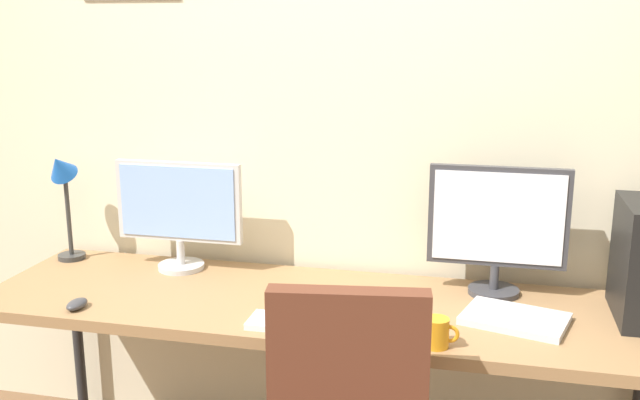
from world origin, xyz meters
TOP-DOWN VIEW (x-y plane):
  - wall_back at (-0.00, 1.02)m, footprint 4.78×0.11m
  - desk at (0.00, 0.60)m, footprint 2.38×0.68m
  - monitor_left at (-0.60, 0.81)m, footprint 0.51×0.18m
  - monitor_right at (0.60, 0.81)m, footprint 0.48×0.18m
  - desk_lamp at (-1.09, 0.80)m, footprint 0.11×0.16m
  - keyboard_main at (0.00, 0.37)m, footprint 0.33×0.13m
  - computer_mouse at (-0.77, 0.35)m, footprint 0.06×0.10m
  - laptop_closed at (0.67, 0.57)m, footprint 0.37×0.30m
  - coffee_mug at (0.43, 0.32)m, footprint 0.11×0.08m

SIDE VIEW (x-z plane):
  - desk at x=0.00m, z-range 0.32..1.06m
  - keyboard_main at x=0.00m, z-range 0.74..0.76m
  - laptop_closed at x=0.67m, z-range 0.74..0.76m
  - computer_mouse at x=-0.77m, z-range 0.74..0.77m
  - coffee_mug at x=0.43m, z-range 0.74..0.83m
  - monitor_left at x=-0.60m, z-range 0.77..1.19m
  - monitor_right at x=0.60m, z-range 0.76..1.23m
  - desk_lamp at x=-1.09m, z-range 0.82..1.28m
  - wall_back at x=0.00m, z-range 0.00..2.60m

